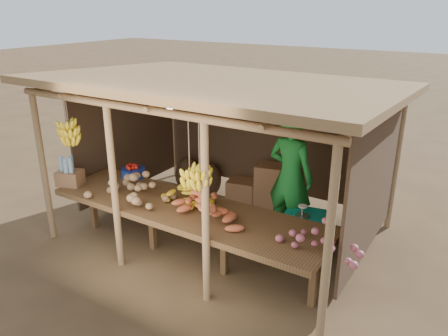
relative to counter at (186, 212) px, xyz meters
The scene contains 13 objects.
ground 1.20m from the counter, 90.00° to the left, with size 60.00×60.00×0.00m, color brown.
stall_structure 1.47m from the counter, 94.69° to the left, with size 4.70×3.50×2.43m.
counter is the anchor object (origin of this frame).
potato_heap 0.84m from the counter, 168.13° to the right, with size 1.06×0.63×0.37m, color #916F4A, non-canonical shape.
sweet_potato_heap 0.43m from the counter, ahead, with size 1.05×0.63×0.36m, color #C55B32, non-canonical shape.
onion_heap 1.88m from the counter, ahead, with size 0.89×0.54×0.36m, color #B05560, non-canonical shape.
banana_pile 0.30m from the counter, 119.50° to the left, with size 0.63×0.38×0.35m, color yellow, non-canonical shape.
tomato_basin 1.43m from the counter, 161.16° to the left, with size 0.37×0.37×0.19m.
bottle_box 1.93m from the counter, behind, with size 0.42×0.37×0.43m.
vendor 1.62m from the counter, 56.54° to the left, with size 0.70×0.46×1.93m, color #1B7C2B.
tarp_crate 1.72m from the counter, 39.66° to the left, with size 0.71×0.64×0.75m.
carton_stack 2.07m from the counter, 88.17° to the left, with size 1.11×0.50×0.79m.
burlap_sacks 2.51m from the counter, 121.76° to the left, with size 0.96×0.50×0.68m.
Camera 1 is at (3.17, -5.06, 3.30)m, focal length 35.00 mm.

